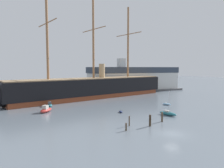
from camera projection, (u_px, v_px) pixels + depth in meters
ground_plane at (172, 134)px, 34.63m from camera, size 400.00×400.00×0.00m
tall_ship at (94, 87)px, 76.25m from camera, size 75.23×24.16×36.69m
sailboat_foreground_right at (168, 113)px, 48.11m from camera, size 2.71×4.70×5.87m
dinghy_near_centre at (121, 112)px, 51.10m from camera, size 1.25×2.03×0.45m
motorboat_mid_left at (46, 110)px, 51.51m from camera, size 4.12×4.51×1.82m
dinghy_mid_right at (167, 104)px, 61.41m from camera, size 2.21×2.73×0.60m
motorboat_alongside_bow at (50, 105)px, 59.15m from camera, size 1.80×3.54×1.43m
sailboat_far_left at (1, 98)px, 72.14m from camera, size 3.03×4.72×5.92m
dinghy_distant_centre at (79, 92)px, 90.98m from camera, size 2.29×2.46×0.56m
mooring_piling_nearest at (162, 117)px, 42.36m from camera, size 0.40×0.40×2.04m
mooring_piling_left_pair at (126, 127)px, 36.23m from camera, size 0.31×0.31×1.40m
mooring_piling_right_pair at (150, 121)px, 39.01m from camera, size 0.43×0.43×2.24m
mooring_piling_midwater at (129, 121)px, 39.21m from camera, size 0.26×0.26×1.96m
dockside_warehouse_right at (134, 79)px, 100.06m from camera, size 49.36×14.97×15.83m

